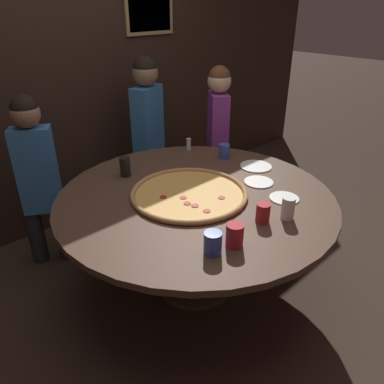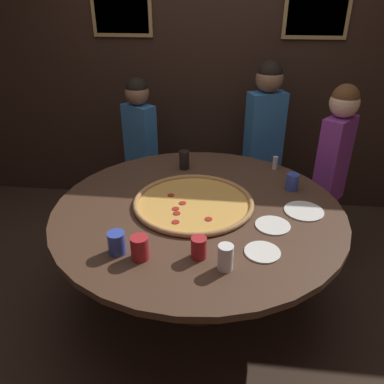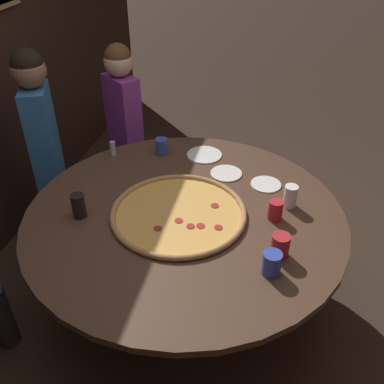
% 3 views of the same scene
% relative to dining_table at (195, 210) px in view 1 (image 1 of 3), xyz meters
% --- Properties ---
extents(ground_plane, '(24.00, 24.00, 0.00)m').
position_rel_dining_table_xyz_m(ground_plane, '(0.00, 0.00, -0.63)').
color(ground_plane, '#38281E').
extents(back_wall, '(6.40, 0.08, 2.60)m').
position_rel_dining_table_xyz_m(back_wall, '(0.00, 1.48, 0.68)').
color(back_wall, black).
rests_on(back_wall, ground_plane).
extents(dining_table, '(1.76, 1.76, 0.74)m').
position_rel_dining_table_xyz_m(dining_table, '(0.00, 0.00, 0.00)').
color(dining_table, '#4C3323').
rests_on(dining_table, ground_plane).
extents(giant_pizza, '(0.74, 0.74, 0.03)m').
position_rel_dining_table_xyz_m(giant_pizza, '(-0.03, 0.03, 0.13)').
color(giant_pizza, '#E5A84C').
rests_on(giant_pizza, dining_table).
extents(drink_cup_centre_back, '(0.07, 0.07, 0.14)m').
position_rel_dining_table_xyz_m(drink_cup_centre_back, '(-0.16, 0.55, 0.18)').
color(drink_cup_centre_back, black).
rests_on(drink_cup_centre_back, dining_table).
extents(drink_cup_near_right, '(0.08, 0.08, 0.11)m').
position_rel_dining_table_xyz_m(drink_cup_near_right, '(0.59, 0.30, 0.17)').
color(drink_cup_near_right, '#384CB7').
rests_on(drink_cup_near_right, dining_table).
extents(drink_cup_by_shaker, '(0.09, 0.09, 0.12)m').
position_rel_dining_table_xyz_m(drink_cup_by_shaker, '(-0.23, -0.53, 0.17)').
color(drink_cup_by_shaker, '#B22328').
rests_on(drink_cup_by_shaker, dining_table).
extents(drink_cup_near_left, '(0.08, 0.08, 0.11)m').
position_rel_dining_table_xyz_m(drink_cup_near_left, '(0.05, -0.49, 0.17)').
color(drink_cup_near_left, '#B22328').
rests_on(drink_cup_near_left, dining_table).
extents(drink_cup_beside_pizza, '(0.09, 0.09, 0.12)m').
position_rel_dining_table_xyz_m(drink_cup_beside_pizza, '(-0.36, -0.49, 0.17)').
color(drink_cup_beside_pizza, '#384CB7').
rests_on(drink_cup_beside_pizza, dining_table).
extents(drink_cup_far_right, '(0.07, 0.07, 0.13)m').
position_rel_dining_table_xyz_m(drink_cup_far_right, '(0.18, -0.56, 0.18)').
color(drink_cup_far_right, white).
rests_on(drink_cup_far_right, dining_table).
extents(white_plate_far_back, '(0.18, 0.18, 0.01)m').
position_rel_dining_table_xyz_m(white_plate_far_back, '(0.37, -0.42, 0.12)').
color(white_plate_far_back, white).
rests_on(white_plate_far_back, dining_table).
extents(white_plate_beside_cup, '(0.23, 0.23, 0.01)m').
position_rel_dining_table_xyz_m(white_plate_beside_cup, '(0.63, 0.02, 0.12)').
color(white_plate_beside_cup, white).
rests_on(white_plate_beside_cup, dining_table).
extents(white_plate_left_side, '(0.20, 0.20, 0.01)m').
position_rel_dining_table_xyz_m(white_plate_left_side, '(0.44, -0.16, 0.12)').
color(white_plate_left_side, white).
rests_on(white_plate_left_side, dining_table).
extents(condiment_shaker, '(0.04, 0.04, 0.10)m').
position_rel_dining_table_xyz_m(condiment_shaker, '(0.51, 0.61, 0.16)').
color(condiment_shaker, silver).
rests_on(condiment_shaker, dining_table).
extents(diner_far_right, '(0.38, 0.26, 1.44)m').
position_rel_dining_table_xyz_m(diner_far_right, '(0.45, 1.07, 0.19)').
color(diner_far_right, '#232328').
rests_on(diner_far_right, ground_plane).
extents(diner_side_right, '(0.30, 0.34, 1.35)m').
position_rel_dining_table_xyz_m(diner_side_right, '(0.94, 0.69, 0.14)').
color(diner_side_right, '#232328').
rests_on(diner_side_right, ground_plane).
extents(diner_far_left, '(0.34, 0.27, 1.30)m').
position_rel_dining_table_xyz_m(diner_far_left, '(-0.60, 1.00, 0.11)').
color(diner_far_left, '#232328').
rests_on(diner_far_left, ground_plane).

